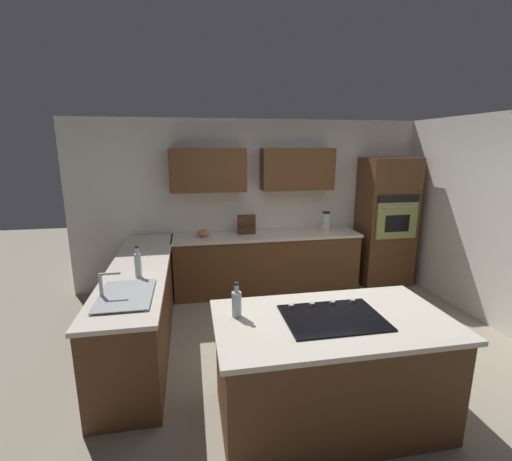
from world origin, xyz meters
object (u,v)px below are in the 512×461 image
object	(u,v)px
mixing_bowl	(203,233)
spice_rack	(246,225)
wall_oven	(386,222)
cooktop	(333,317)
oil_bottle	(237,303)
blender	(326,223)
sink_unit	(125,295)
dish_soap_bottle	(138,265)

from	to	relation	value
mixing_bowl	spice_rack	size ratio (longest dim) A/B	0.64
wall_oven	spice_rack	distance (m)	2.25
cooktop	oil_bottle	xyz separation A→B (m)	(0.73, -0.17, 0.10)
wall_oven	mixing_bowl	bearing A→B (deg)	-0.74
cooktop	mixing_bowl	bearing A→B (deg)	-72.58
wall_oven	mixing_bowl	xyz separation A→B (m)	(2.90, -0.04, -0.07)
cooktop	mixing_bowl	xyz separation A→B (m)	(0.88, -2.79, 0.04)
blender	cooktop	bearing A→B (deg)	69.87
blender	oil_bottle	size ratio (longest dim) A/B	1.10
spice_rack	oil_bottle	world-z (taller)	spice_rack
mixing_bowl	wall_oven	bearing A→B (deg)	179.26
wall_oven	mixing_bowl	size ratio (longest dim) A/B	10.95
sink_unit	oil_bottle	world-z (taller)	oil_bottle
sink_unit	oil_bottle	bearing A→B (deg)	148.94
wall_oven	sink_unit	world-z (taller)	wall_oven
wall_oven	cooktop	xyz separation A→B (m)	(2.02, 2.76, -0.11)
blender	spice_rack	size ratio (longest dim) A/B	1.08
wall_oven	oil_bottle	size ratio (longest dim) A/B	7.23
cooktop	oil_bottle	size ratio (longest dim) A/B	2.71
cooktop	oil_bottle	world-z (taller)	oil_bottle
wall_oven	blender	size ratio (longest dim) A/B	6.54
spice_rack	oil_bottle	xyz separation A→B (m)	(0.50, 2.67, -0.03)
cooktop	mixing_bowl	size ratio (longest dim) A/B	4.10
cooktop	blender	world-z (taller)	blender
spice_rack	cooktop	bearing A→B (deg)	94.56
blender	mixing_bowl	size ratio (longest dim) A/B	1.67
wall_oven	sink_unit	distance (m)	4.20
wall_oven	dish_soap_bottle	bearing A→B (deg)	23.19
spice_rack	oil_bottle	distance (m)	2.72
sink_unit	blender	distance (m)	3.39
spice_rack	dish_soap_bottle	world-z (taller)	dish_soap_bottle
wall_oven	mixing_bowl	world-z (taller)	wall_oven
blender	spice_rack	world-z (taller)	blender
wall_oven	dish_soap_bottle	world-z (taller)	wall_oven
blender	dish_soap_bottle	xyz separation A→B (m)	(2.62, 1.59, 0.00)
mixing_bowl	spice_rack	bearing A→B (deg)	-175.87
blender	sink_unit	bearing A→B (deg)	37.67
wall_oven	dish_soap_bottle	size ratio (longest dim) A/B	6.17
mixing_bowl	blender	bearing A→B (deg)	-180.00
cooktop	wall_oven	bearing A→B (deg)	-126.29
sink_unit	cooktop	bearing A→B (deg)	156.35
spice_rack	oil_bottle	size ratio (longest dim) A/B	1.03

